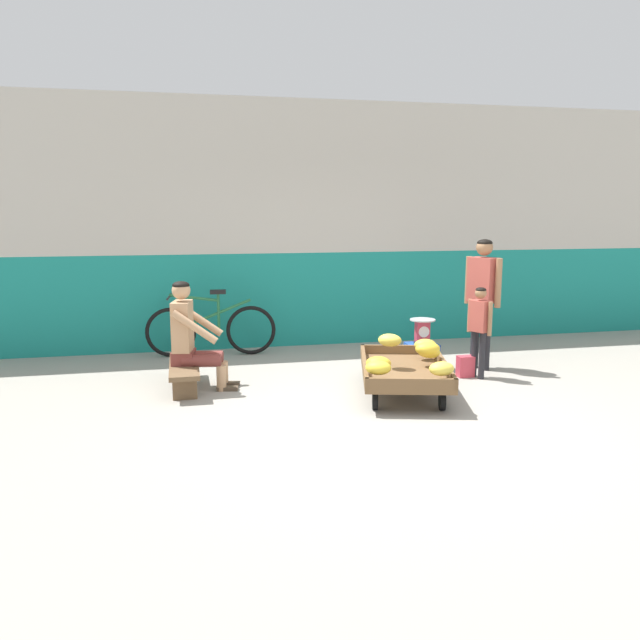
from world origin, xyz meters
TOP-DOWN VIEW (x-y plane):
  - ground_plane at (0.00, 0.00)m, footprint 80.00×80.00m
  - back_wall at (0.00, 3.37)m, footprint 16.00×0.30m
  - banana_cart at (0.39, 0.71)m, footprint 1.17×1.60m
  - banana_pile at (0.38, 0.51)m, footprint 1.07×1.20m
  - low_bench at (-1.80, 1.40)m, footprint 0.31×1.10m
  - vendor_seated at (-1.71, 1.38)m, footprint 0.72×0.55m
  - plastic_crate at (0.96, 1.68)m, footprint 0.36×0.28m
  - weighing_scale at (0.96, 1.68)m, footprint 0.30×0.30m
  - bicycle_near_left at (-1.46, 2.86)m, footprint 1.66×0.48m
  - customer_adult at (1.63, 1.52)m, footprint 0.32×0.45m
  - customer_child at (1.41, 1.14)m, footprint 0.21×0.30m
  - shopping_bag at (1.30, 1.21)m, footprint 0.18×0.12m

SIDE VIEW (x-z plane):
  - ground_plane at x=0.00m, z-range 0.00..0.00m
  - shopping_bag at x=1.30m, z-range 0.00..0.24m
  - plastic_crate at x=0.96m, z-range 0.00..0.30m
  - low_bench at x=-1.80m, z-range 0.06..0.33m
  - banana_cart at x=0.39m, z-range 0.06..0.42m
  - bicycle_near_left at x=-1.46m, z-range -0.08..0.78m
  - weighing_scale at x=0.96m, z-range 0.31..0.60m
  - banana_pile at x=0.38m, z-range 0.33..0.60m
  - vendor_seated at x=-1.71m, z-range 0.00..1.14m
  - customer_child at x=1.41m, z-range 0.12..1.15m
  - customer_adult at x=1.63m, z-range 0.19..1.72m
  - back_wall at x=0.00m, z-range 0.00..3.30m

